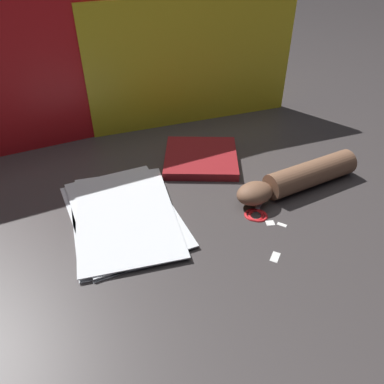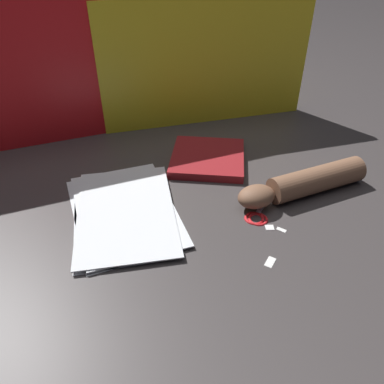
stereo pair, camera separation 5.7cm
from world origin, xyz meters
name	(u,v)px [view 1 (the left image)]	position (x,y,z in m)	size (l,w,h in m)	color
ground_plane	(186,218)	(0.00, 0.00, 0.00)	(6.00, 6.00, 0.00)	#3D3838
backdrop_panel_left	(64,69)	(-0.19, 0.48, 0.22)	(0.80, 0.11, 0.44)	red
backdrop_panel_center	(194,64)	(0.20, 0.48, 0.19)	(0.67, 0.02, 0.38)	yellow
paper_stack	(124,214)	(-0.13, 0.06, 0.01)	(0.26, 0.37, 0.01)	white
book_closed	(201,158)	(0.12, 0.22, 0.01)	(0.26, 0.26, 0.02)	maroon
scissors	(258,207)	(0.17, -0.03, 0.00)	(0.13, 0.15, 0.01)	silver
hand_forearm	(299,178)	(0.31, 0.01, 0.03)	(0.36, 0.12, 0.07)	brown
paper_scrap_near	(270,223)	(0.17, -0.08, 0.00)	(0.02, 0.02, 0.00)	white
paper_scrap_mid	(275,257)	(0.13, -0.18, 0.00)	(0.03, 0.03, 0.00)	white
paper_scrap_far	(282,225)	(0.19, -0.10, 0.00)	(0.02, 0.02, 0.00)	white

